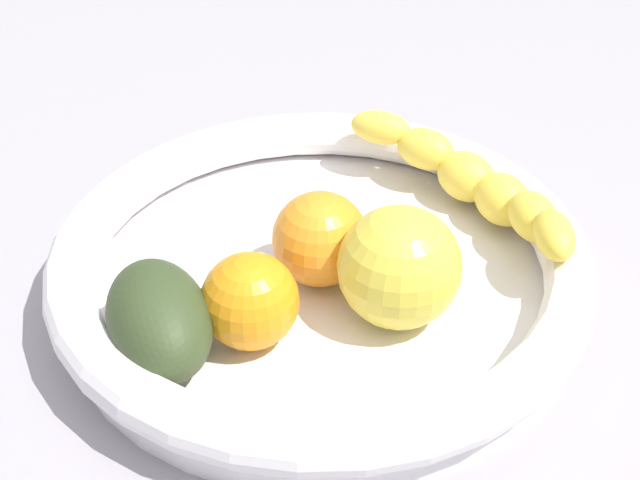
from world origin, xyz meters
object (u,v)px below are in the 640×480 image
(apple_yellow, at_px, (399,267))
(orange_front, at_px, (250,301))
(fruit_bowl, at_px, (320,267))
(banana_draped_left, at_px, (476,183))
(avocado_dark, at_px, (159,320))
(orange_mid_left, at_px, (319,238))

(apple_yellow, bearing_deg, orange_front, 107.21)
(fruit_bowl, relative_size, banana_draped_left, 2.03)
(avocado_dark, bearing_deg, orange_front, -70.27)
(orange_front, height_order, orange_mid_left, orange_mid_left)
(fruit_bowl, xyz_separation_m, orange_front, (-0.06, 0.04, 0.02))
(banana_draped_left, relative_size, orange_front, 2.94)
(banana_draped_left, bearing_deg, orange_mid_left, 124.48)
(avocado_dark, bearing_deg, banana_draped_left, -51.48)
(fruit_bowl, xyz_separation_m, banana_draped_left, (0.07, -0.10, 0.02))
(fruit_bowl, height_order, orange_mid_left, orange_mid_left)
(banana_draped_left, distance_m, orange_mid_left, 0.13)
(avocado_dark, relative_size, apple_yellow, 1.24)
(banana_draped_left, height_order, apple_yellow, apple_yellow)
(fruit_bowl, bearing_deg, apple_yellow, -124.78)
(fruit_bowl, xyz_separation_m, avocado_dark, (-0.08, 0.09, 0.02))
(orange_front, bearing_deg, fruit_bowl, -31.10)
(fruit_bowl, distance_m, avocado_dark, 0.12)
(banana_draped_left, distance_m, orange_front, 0.20)
(apple_yellow, bearing_deg, avocado_dark, 108.14)
(fruit_bowl, bearing_deg, orange_front, 148.90)
(orange_front, distance_m, orange_mid_left, 0.07)
(fruit_bowl, relative_size, orange_front, 5.96)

